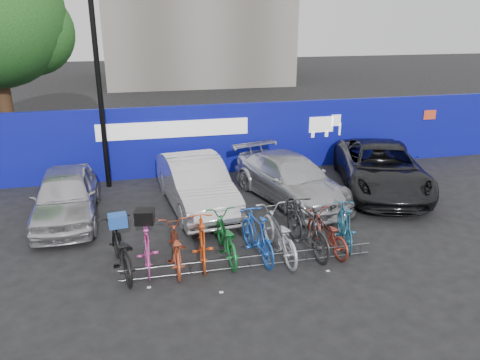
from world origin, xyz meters
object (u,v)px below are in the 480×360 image
object	(u,v)px
lamppost	(99,84)
bike_7	(307,228)
bike_9	(345,225)
bike_1	(147,245)
bike_3	(202,241)
bike_rack	(251,261)
bike_5	(257,235)
car_0	(66,196)
car_2	(290,179)
bike_4	(225,237)
bike_6	(279,234)
bike_0	(120,249)
bike_2	(175,247)
bike_8	(327,233)
car_1	(196,184)
car_3	(381,168)

from	to	relation	value
lamppost	bike_7	xyz separation A→B (m)	(4.65, -5.55, -2.66)
bike_9	bike_1	bearing A→B (deg)	14.15
bike_3	bike_7	xyz separation A→B (m)	(2.43, -0.03, 0.08)
bike_rack	bike_9	world-z (taller)	bike_9
bike_rack	bike_5	xyz separation A→B (m)	(0.26, 0.44, 0.39)
car_0	car_2	xyz separation A→B (m)	(6.30, 0.05, -0.02)
bike_4	bike_7	bearing A→B (deg)	173.48
bike_7	bike_9	bearing A→B (deg)	178.70
bike_rack	car_0	distance (m)	5.54
bike_1	bike_rack	bearing A→B (deg)	165.38
car_0	bike_7	xyz separation A→B (m)	(5.63, -3.14, -0.07)
car_0	bike_6	xyz separation A→B (m)	(4.94, -3.17, -0.13)
bike_0	bike_3	bearing A→B (deg)	169.00
car_0	bike_2	xyz separation A→B (m)	(2.60, -3.15, -0.21)
lamppost	bike_9	distance (m)	8.31
bike_6	lamppost	bearing A→B (deg)	-58.53
bike_0	bike_9	world-z (taller)	bike_0
bike_0	bike_9	xyz separation A→B (m)	(5.18, 0.09, -0.02)
car_0	bike_2	size ratio (longest dim) A/B	2.22
bike_7	bike_9	xyz separation A→B (m)	(1.00, 0.12, -0.10)
bike_rack	bike_8	size ratio (longest dim) A/B	3.27
bike_4	bike_2	bearing A→B (deg)	6.12
car_1	bike_9	xyz separation A→B (m)	(3.13, -3.08, -0.21)
bike_rack	bike_1	size ratio (longest dim) A/B	3.19
bike_8	bike_9	size ratio (longest dim) A/B	1.00
bike_2	bike_4	world-z (taller)	bike_4
bike_0	bike_9	bearing A→B (deg)	169.88
car_3	bike_7	distance (m)	4.98
bike_1	bike_4	size ratio (longest dim) A/B	0.92
bike_rack	bike_1	xyz separation A→B (m)	(-2.17, 0.56, 0.36)
bike_rack	bike_3	distance (m)	1.15
car_1	bike_6	bearing A→B (deg)	-72.60
bike_8	bike_9	xyz separation A→B (m)	(0.52, 0.16, 0.06)
bike_rack	bike_3	bearing A→B (deg)	153.60
bike_4	bike_9	size ratio (longest dim) A/B	1.12
bike_0	bike_4	size ratio (longest dim) A/B	1.06
car_3	bike_3	size ratio (longest dim) A/B	2.97
bike_0	bike_1	bearing A→B (deg)	176.72
car_2	bike_1	world-z (taller)	car_2
car_1	bike_3	xyz separation A→B (m)	(-0.30, -3.17, -0.20)
car_3	bike_6	distance (m)	5.53
car_2	bike_2	world-z (taller)	car_2
bike_7	bike_9	size ratio (longest dim) A/B	1.19
car_3	bike_3	world-z (taller)	car_3
bike_3	bike_6	xyz separation A→B (m)	(1.74, -0.06, 0.02)
car_1	bike_8	bearing A→B (deg)	-57.81
car_0	bike_3	size ratio (longest dim) A/B	2.26
car_0	bike_1	distance (m)	3.64
bike_5	bike_7	world-z (taller)	bike_7
car_3	bike_6	size ratio (longest dim) A/B	2.52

